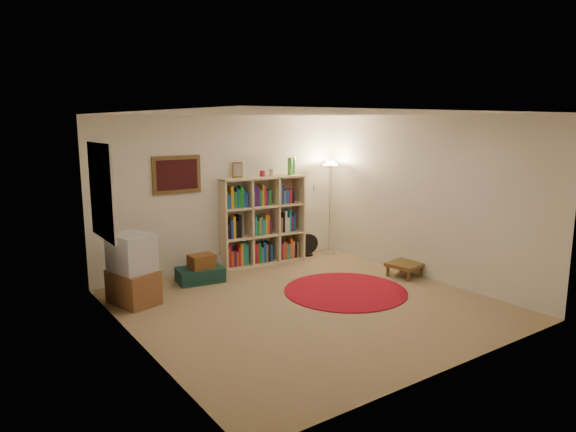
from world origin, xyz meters
The scene contains 11 objects.
room centered at (-0.05, 0.05, 1.26)m, with size 4.54×4.54×2.54m.
bookshelf centered at (0.57, 2.11, 0.72)m, with size 1.53×0.55×1.80m.
floor_lamp centered at (1.94, 1.92, 1.41)m, with size 0.42×0.42×1.70m.
floor_fan centered at (1.54, 2.02, 0.20)m, with size 0.36×0.22×0.40m.
tv_stand centered at (-1.88, 1.36, 0.46)m, with size 0.62×0.75×0.95m.
suitcase centered at (-0.74, 1.73, 0.11)m, with size 0.74×0.53×0.22m.
wicker_basket centered at (-0.73, 1.69, 0.33)m, with size 0.38×0.28×0.21m.
duffel_bag centered at (0.03, 2.25, 0.12)m, with size 0.41×0.36×0.24m.
paper_towel centered at (-0.14, 2.22, 0.11)m, with size 0.14×0.14×0.23m.
red_rug centered at (0.77, 0.12, 0.01)m, with size 1.77×1.77×0.02m.
side_table centered at (2.03, 0.15, 0.18)m, with size 0.55×0.55×0.22m.
Camera 1 is at (-3.93, -5.20, 2.40)m, focal length 32.00 mm.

